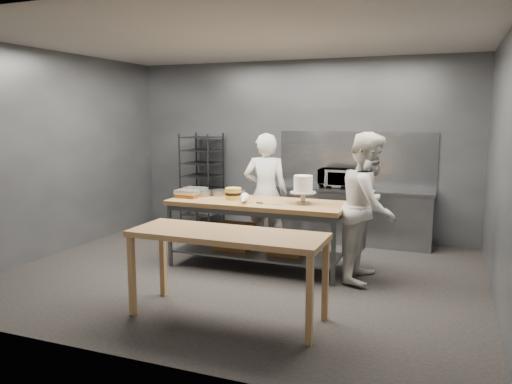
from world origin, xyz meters
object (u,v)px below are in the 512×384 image
(speed_rack, at_px, (202,183))
(layer_cake, at_px, (233,194))
(work_table, at_px, (257,226))
(near_counter, at_px, (227,240))
(chef_behind, at_px, (266,194))
(chef_right, at_px, (369,207))
(microwave, at_px, (336,178))
(frosted_cake_stand, at_px, (303,186))

(speed_rack, xyz_separation_m, layer_cake, (1.39, -1.75, 0.14))
(work_table, relative_size, speed_rack, 1.37)
(near_counter, bearing_deg, chef_behind, 101.34)
(near_counter, height_order, speed_rack, speed_rack)
(near_counter, height_order, chef_behind, chef_behind)
(work_table, xyz_separation_m, chef_behind, (-0.14, 0.72, 0.33))
(chef_right, height_order, microwave, chef_right)
(microwave, bearing_deg, frosted_cake_stand, -91.35)
(speed_rack, height_order, microwave, speed_rack)
(speed_rack, bearing_deg, work_table, -44.99)
(speed_rack, xyz_separation_m, frosted_cake_stand, (2.38, -1.73, 0.30))
(microwave, height_order, frosted_cake_stand, frosted_cake_stand)
(chef_right, bearing_deg, speed_rack, 64.91)
(work_table, xyz_separation_m, layer_cake, (-0.34, -0.01, 0.43))
(work_table, distance_m, frosted_cake_stand, 0.87)
(chef_right, relative_size, frosted_cake_stand, 5.02)
(frosted_cake_stand, xyz_separation_m, layer_cake, (-0.99, -0.02, -0.15))
(frosted_cake_stand, distance_m, layer_cake, 1.00)
(frosted_cake_stand, bearing_deg, layer_cake, -179.04)
(speed_rack, distance_m, chef_behind, 1.89)
(chef_right, distance_m, microwave, 1.97)
(work_table, distance_m, speed_rack, 2.47)
(chef_right, bearing_deg, near_counter, 150.00)
(near_counter, bearing_deg, layer_cake, 111.97)
(chef_right, relative_size, layer_cake, 8.44)
(work_table, bearing_deg, chef_right, 0.47)
(chef_behind, relative_size, layer_cake, 8.20)
(layer_cake, bearing_deg, microwave, 60.55)
(microwave, xyz_separation_m, layer_cake, (-1.03, -1.83, -0.05))
(work_table, height_order, layer_cake, layer_cake)
(speed_rack, distance_m, frosted_cake_stand, 2.96)
(chef_right, height_order, frosted_cake_stand, chef_right)
(speed_rack, relative_size, layer_cake, 7.92)
(work_table, relative_size, frosted_cake_stand, 6.46)
(near_counter, xyz_separation_m, speed_rack, (-2.09, 3.47, 0.04))
(chef_right, distance_m, frosted_cake_stand, 0.88)
(near_counter, distance_m, microwave, 3.58)
(speed_rack, distance_m, microwave, 2.43)
(microwave, bearing_deg, chef_right, -65.89)
(microwave, bearing_deg, layer_cake, -119.45)
(speed_rack, bearing_deg, chef_behind, -32.45)
(work_table, xyz_separation_m, microwave, (0.69, 1.81, 0.48))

